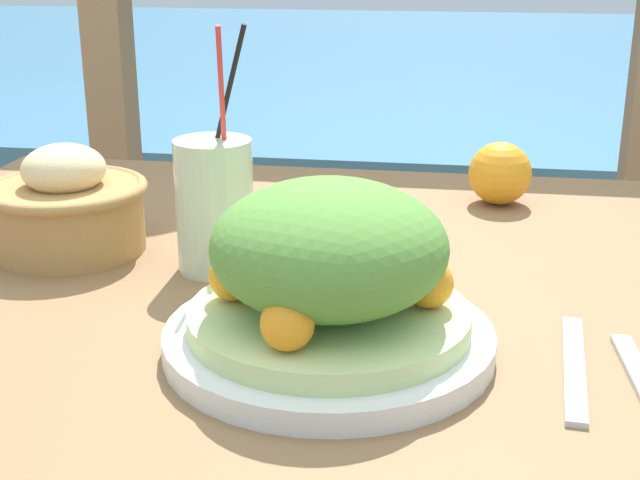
# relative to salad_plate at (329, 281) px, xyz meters

# --- Properties ---
(patio_table) EXTENTS (1.00, 0.87, 0.72)m
(patio_table) POSITION_rel_salad_plate_xyz_m (-0.06, 0.14, -0.16)
(patio_table) COLOR olive
(patio_table) RESTS_ON ground_plane
(railing_fence) EXTENTS (2.80, 0.08, 1.12)m
(railing_fence) POSITION_rel_salad_plate_xyz_m (-0.06, 0.84, 0.02)
(railing_fence) COLOR #937551
(railing_fence) RESTS_ON ground_plane
(sea_backdrop) EXTENTS (12.00, 4.00, 0.53)m
(sea_backdrop) POSITION_rel_salad_plate_xyz_m (-0.06, 3.34, -0.51)
(sea_backdrop) COLOR teal
(sea_backdrop) RESTS_ON ground_plane
(salad_plate) EXTENTS (0.27, 0.27, 0.14)m
(salad_plate) POSITION_rel_salad_plate_xyz_m (0.00, 0.00, 0.00)
(salad_plate) COLOR silver
(salad_plate) RESTS_ON patio_table
(drink_glass) EXTENTS (0.08, 0.08, 0.24)m
(drink_glass) POSITION_rel_salad_plate_xyz_m (-0.14, 0.17, 0.01)
(drink_glass) COLOR beige
(drink_glass) RESTS_ON patio_table
(bread_basket) EXTENTS (0.17, 0.17, 0.12)m
(bread_basket) POSITION_rel_salad_plate_xyz_m (-0.31, 0.19, -0.01)
(bread_basket) COLOR #AD7F47
(bread_basket) RESTS_ON patio_table
(fork) EXTENTS (0.03, 0.18, 0.00)m
(fork) POSITION_rel_salad_plate_xyz_m (0.19, -0.00, -0.06)
(fork) COLOR silver
(fork) RESTS_ON patio_table
(orange_near_basket) EXTENTS (0.08, 0.08, 0.08)m
(orange_near_basket) POSITION_rel_salad_plate_xyz_m (0.15, 0.44, -0.02)
(orange_near_basket) COLOR orange
(orange_near_basket) RESTS_ON patio_table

